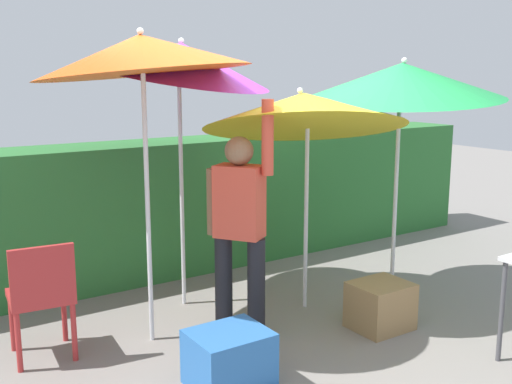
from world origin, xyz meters
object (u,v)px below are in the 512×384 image
at_px(umbrella_orange, 304,111).
at_px(chair_plastic, 41,293).
at_px(umbrella_rainbow, 142,54).
at_px(crate_cardboard, 380,306).
at_px(umbrella_navy, 402,81).
at_px(person_vendor, 240,222).
at_px(umbrella_yellow, 180,60).
at_px(cooler_box, 229,358).

relative_size(umbrella_orange, chair_plastic, 2.44).
distance_m(umbrella_rainbow, crate_cardboard, 2.73).
bearing_deg(umbrella_navy, person_vendor, 175.28).
bearing_deg(umbrella_yellow, umbrella_rainbow, -136.11).
bearing_deg(umbrella_rainbow, chair_plastic, 170.83).
distance_m(umbrella_yellow, umbrella_navy, 1.91).
bearing_deg(cooler_box, umbrella_orange, 33.83).
bearing_deg(chair_plastic, umbrella_orange, -5.65).
bearing_deg(umbrella_orange, crate_cardboard, -70.99).
relative_size(umbrella_rainbow, umbrella_navy, 1.09).
relative_size(person_vendor, crate_cardboard, 4.09).
height_order(umbrella_navy, chair_plastic, umbrella_navy).
bearing_deg(person_vendor, chair_plastic, 162.21).
xyz_separation_m(chair_plastic, cooler_box, (0.93, -1.06, -0.32)).
distance_m(umbrella_orange, umbrella_yellow, 1.13).
relative_size(umbrella_rainbow, crate_cardboard, 5.31).
bearing_deg(umbrella_orange, umbrella_yellow, 141.29).
xyz_separation_m(umbrella_yellow, umbrella_navy, (1.60, -1.02, -0.17)).
distance_m(umbrella_navy, chair_plastic, 3.38).
relative_size(umbrella_rainbow, umbrella_orange, 1.13).
bearing_deg(cooler_box, umbrella_rainbow, 98.95).
height_order(umbrella_orange, crate_cardboard, umbrella_orange).
height_order(umbrella_navy, crate_cardboard, umbrella_navy).
bearing_deg(umbrella_navy, crate_cardboard, -145.07).
bearing_deg(umbrella_navy, chair_plastic, 168.97).
bearing_deg(crate_cardboard, umbrella_navy, 34.93).
xyz_separation_m(umbrella_yellow, person_vendor, (0.03, -0.89, -1.24)).
relative_size(cooler_box, crate_cardboard, 1.12).
bearing_deg(cooler_box, chair_plastic, 131.14).
bearing_deg(umbrella_yellow, crate_cardboard, -52.32).
distance_m(umbrella_orange, cooler_box, 2.18).
bearing_deg(umbrella_navy, cooler_box, -166.67).
distance_m(umbrella_orange, person_vendor, 1.16).
bearing_deg(umbrella_yellow, umbrella_orange, -38.71).
bearing_deg(cooler_box, umbrella_yellow, 73.63).
distance_m(umbrella_orange, chair_plastic, 2.53).
relative_size(umbrella_yellow, chair_plastic, 2.82).
bearing_deg(umbrella_navy, umbrella_yellow, 147.50).
distance_m(umbrella_yellow, chair_plastic, 2.20).
relative_size(umbrella_orange, cooler_box, 4.21).
bearing_deg(crate_cardboard, umbrella_yellow, 127.68).
distance_m(umbrella_orange, crate_cardboard, 1.74).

